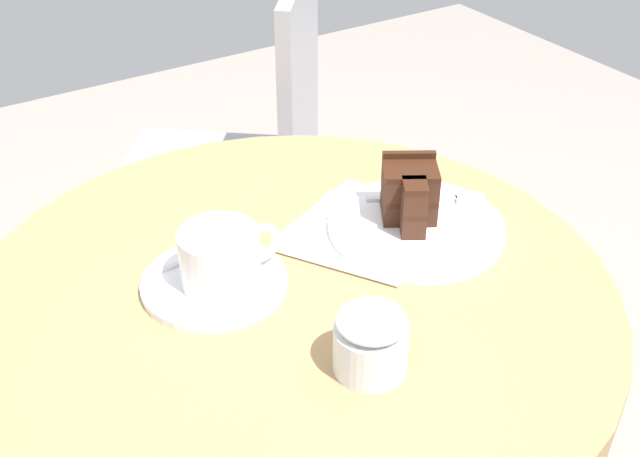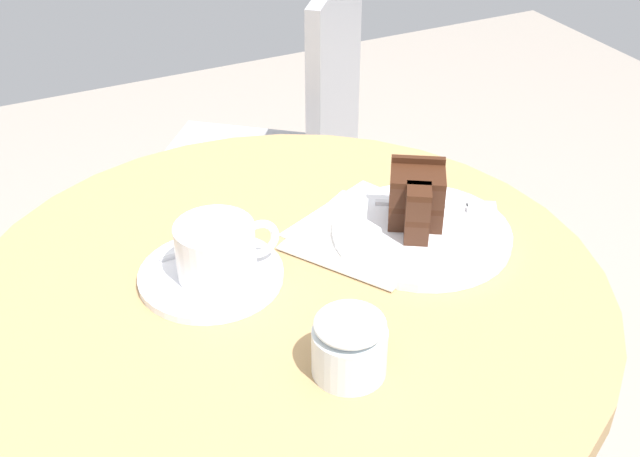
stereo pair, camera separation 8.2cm
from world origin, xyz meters
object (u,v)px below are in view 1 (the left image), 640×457
fork (440,198)px  coffee_cup (221,256)px  cake_slice (410,193)px  napkin (366,230)px  saucer (214,282)px  cake_plate (416,228)px  sugar_pot (370,341)px  teaspoon (216,251)px  cafe_chair (252,154)px

fork → coffee_cup: bearing=-149.2°
cake_slice → napkin: (-0.05, 0.02, -0.04)m
saucer → fork: 0.31m
saucer → cake_plate: (0.25, -0.03, 0.00)m
saucer → cake_slice: size_ratio=1.75×
sugar_pot → teaspoon: bearing=100.9°
coffee_cup → cafe_chair: bearing=59.9°
fork → napkin: (-0.11, 0.01, -0.01)m
teaspoon → cake_plate: teaspoon is taller
saucer → sugar_pot: (0.07, -0.19, 0.03)m
napkin → saucer: bearing=179.6°
napkin → teaspoon: bearing=165.7°
coffee_cup → cake_plate: bearing=-6.2°
cake_plate → cake_slice: (-0.00, 0.02, 0.04)m
saucer → teaspoon: bearing=62.0°
fork → teaspoon: bearing=-159.3°
saucer → coffee_cup: coffee_cup is taller
saucer → cake_plate: bearing=-7.7°
fork → sugar_pot: (-0.24, -0.19, 0.02)m
napkin → cafe_chair: (0.13, 0.55, -0.19)m
coffee_cup → teaspoon: bearing=72.8°
coffee_cup → fork: coffee_cup is taller
fork → sugar_pot: sugar_pot is taller
cake_plate → fork: fork is taller
cafe_chair → saucer: bearing=7.4°
coffee_cup → cake_slice: 0.24m
teaspoon → sugar_pot: size_ratio=1.52×
saucer → fork: fork is taller
teaspoon → sugar_pot: (0.05, -0.24, 0.02)m
cafe_chair → sugar_pot: 0.81m
teaspoon → fork: 0.29m
saucer → cake_plate: size_ratio=0.76×
saucer → teaspoon: size_ratio=1.47×
coffee_cup → teaspoon: size_ratio=1.08×
cake_plate → teaspoon: bearing=161.2°
coffee_cup → napkin: bearing=1.7°
cake_plate → coffee_cup: bearing=173.8°
cake_slice → sugar_pot: 0.25m
teaspoon → cake_slice: (0.23, -0.06, 0.03)m
coffee_cup → cafe_chair: size_ratio=0.14×
cake_plate → napkin: size_ratio=0.91×
cafe_chair → sugar_pot: size_ratio=11.86×
cake_plate → sugar_pot: bearing=-138.5°
fork → sugar_pot: 0.30m
saucer → cake_plate: cake_plate is taller
cake_plate → napkin: 0.06m
saucer → sugar_pot: bearing=-70.4°
teaspoon → cake_slice: size_ratio=1.18×
napkin → fork: bearing=-3.3°
cake_slice → cafe_chair: bearing=82.2°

